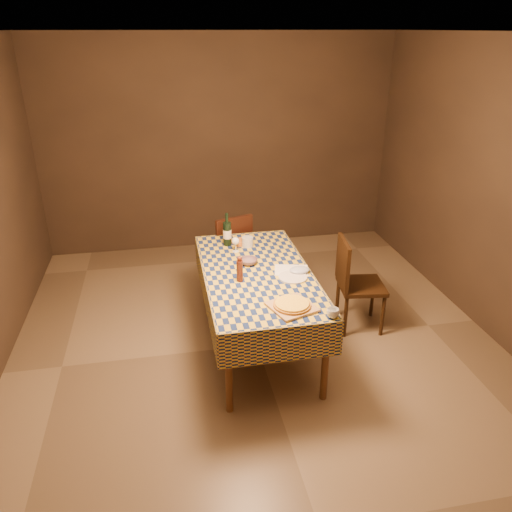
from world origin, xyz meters
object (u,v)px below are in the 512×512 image
dining_table (257,279)px  cutting_board (292,307)px  bowl (249,261)px  wine_bottle (227,233)px  pizza (292,304)px  chair_far (230,249)px  chair_right (354,279)px  white_plate (293,277)px

dining_table → cutting_board: bearing=-78.0°
dining_table → bowl: (-0.05, 0.17, 0.10)m
bowl → wine_bottle: bearing=105.1°
pizza → chair_far: bearing=97.5°
pizza → chair_right: chair_right is taller
chair_right → chair_far: bearing=138.8°
dining_table → pizza: (0.14, -0.66, 0.11)m
bowl → wine_bottle: (-0.13, 0.47, 0.10)m
cutting_board → chair_far: (-0.23, 1.74, -0.26)m
dining_table → white_plate: 0.34m
wine_bottle → chair_right: wine_bottle is taller
bowl → chair_far: chair_far is taller
cutting_board → chair_far: bearing=97.5°
white_plate → wine_bottle: bearing=118.8°
chair_right → wine_bottle: bearing=156.7°
bowl → chair_right: bearing=-1.3°
pizza → chair_far: chair_far is taller
wine_bottle → chair_far: size_ratio=0.35×
pizza → wine_bottle: bearing=103.5°
dining_table → pizza: size_ratio=5.64×
pizza → white_plate: bearing=74.3°
dining_table → chair_far: chair_far is taller
cutting_board → pizza: size_ratio=0.96×
dining_table → chair_right: (0.98, 0.15, -0.17)m
cutting_board → pizza: pizza is taller
pizza → bowl: bowl is taller
cutting_board → pizza: bearing=0.0°
pizza → chair_right: (0.83, 0.81, -0.28)m
wine_bottle → white_plate: (0.45, -0.82, -0.12)m
bowl → chair_far: (-0.04, 0.91, -0.27)m
cutting_board → chair_far: chair_far is taller
cutting_board → white_plate: cutting_board is taller
dining_table → pizza: bearing=-78.0°
chair_far → bowl: bearing=-87.2°
bowl → chair_far: 0.95m
white_plate → chair_far: 1.34m
cutting_board → wine_bottle: wine_bottle is taller
wine_bottle → pizza: bearing=-76.5°
chair_far → white_plate: bearing=-73.7°
wine_bottle → bowl: bearing=-74.9°
wine_bottle → white_plate: size_ratio=1.34×
white_plate → bowl: bearing=132.9°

